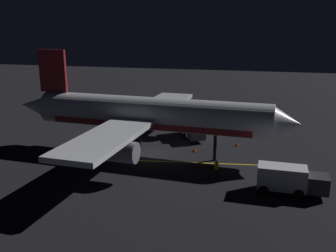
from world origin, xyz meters
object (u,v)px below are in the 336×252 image
(airliner, at_px, (146,115))
(traffic_cone_near_left, at_px, (237,144))
(traffic_cone_near_right, at_px, (196,137))
(traffic_cone_under_wing, at_px, (195,150))
(baggage_truck, at_px, (289,180))
(catering_truck, at_px, (191,128))
(ground_crew_worker, at_px, (216,169))

(airliner, height_order, traffic_cone_near_left, airliner)
(traffic_cone_near_right, bearing_deg, airliner, -31.82)
(traffic_cone_near_left, distance_m, traffic_cone_under_wing, 5.91)
(airliner, distance_m, baggage_truck, 17.43)
(traffic_cone_near_left, bearing_deg, catering_truck, -109.83)
(traffic_cone_near_left, xyz_separation_m, traffic_cone_near_right, (-1.87, -5.51, 0.00))
(traffic_cone_near_right, xyz_separation_m, traffic_cone_under_wing, (5.40, 0.76, 0.00))
(airliner, height_order, traffic_cone_under_wing, airliner)
(baggage_truck, bearing_deg, traffic_cone_near_right, -143.55)
(traffic_cone_near_left, bearing_deg, traffic_cone_near_right, -108.80)
(ground_crew_worker, relative_size, traffic_cone_near_right, 3.16)
(airliner, distance_m, traffic_cone_near_right, 9.75)
(ground_crew_worker, bearing_deg, baggage_truck, 72.35)
(traffic_cone_under_wing, bearing_deg, traffic_cone_near_right, -171.98)
(traffic_cone_near_left, bearing_deg, traffic_cone_under_wing, -53.35)
(baggage_truck, relative_size, traffic_cone_near_right, 11.04)
(baggage_truck, xyz_separation_m, catering_truck, (-15.14, -11.73, 0.01))
(baggage_truck, xyz_separation_m, traffic_cone_under_wing, (-9.31, -10.11, -1.03))
(airliner, relative_size, ground_crew_worker, 19.49)
(catering_truck, distance_m, ground_crew_worker, 13.98)
(traffic_cone_near_right, distance_m, traffic_cone_under_wing, 5.46)
(catering_truck, height_order, traffic_cone_near_right, catering_truck)
(airliner, bearing_deg, traffic_cone_near_right, 148.18)
(traffic_cone_near_right, bearing_deg, baggage_truck, 36.45)
(traffic_cone_near_right, bearing_deg, ground_crew_worker, 18.46)
(catering_truck, relative_size, traffic_cone_under_wing, 11.54)
(baggage_truck, xyz_separation_m, traffic_cone_near_right, (-14.71, -10.87, -1.03))
(airliner, xyz_separation_m, ground_crew_worker, (5.19, 8.80, -3.75))
(traffic_cone_near_left, relative_size, traffic_cone_under_wing, 1.00)
(ground_crew_worker, relative_size, traffic_cone_under_wing, 3.16)
(baggage_truck, height_order, catering_truck, catering_truck)
(airliner, relative_size, baggage_truck, 5.59)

